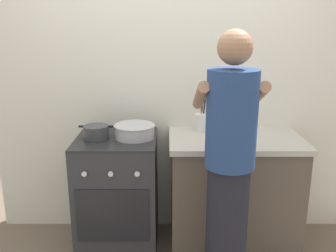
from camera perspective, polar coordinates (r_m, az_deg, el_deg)
back_wall at (r=3.03m, az=2.82°, el=6.50°), size 3.20×0.10×2.50m
countertop at (r=2.98m, az=9.81°, el=-10.04°), size 1.00×0.60×0.90m
stove_range at (r=2.96m, az=-7.90°, el=-10.18°), size 0.60×0.62×0.90m
pot at (r=2.78m, az=-11.22°, el=-0.97°), size 0.25×0.19×0.10m
mixing_bowl at (r=2.77m, az=-5.40°, el=-0.70°), size 0.31×0.31×0.10m
utensil_crock at (r=2.93m, az=4.92°, el=0.89°), size 0.10×0.10×0.33m
spice_bottle at (r=2.77m, az=9.94°, el=-1.09°), size 0.04×0.04×0.09m
person at (r=2.29m, az=9.14°, el=-6.96°), size 0.41×0.50×1.70m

